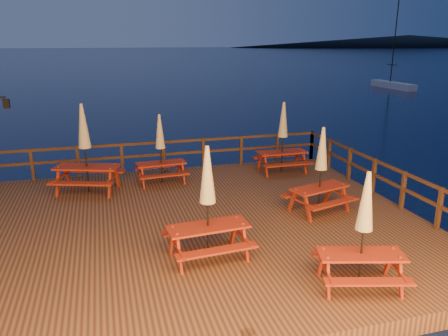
# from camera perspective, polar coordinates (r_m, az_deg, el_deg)

# --- Properties ---
(ground) EXTENTS (500.00, 500.00, 0.00)m
(ground) POSITION_cam_1_polar(r_m,az_deg,el_deg) (11.64, -4.28, -8.90)
(ground) COLOR #050E32
(ground) RESTS_ON ground
(deck) EXTENTS (12.00, 10.00, 0.40)m
(deck) POSITION_cam_1_polar(r_m,az_deg,el_deg) (11.55, -4.30, -8.00)
(deck) COLOR #452316
(deck) RESTS_ON ground
(deck_piles) EXTENTS (11.44, 9.44, 1.40)m
(deck_piles) POSITION_cam_1_polar(r_m,az_deg,el_deg) (11.77, -4.25, -10.21)
(deck_piles) COLOR black
(deck_piles) RESTS_ON ground
(railing) EXTENTS (11.80, 9.75, 1.10)m
(railing) POSITION_cam_1_polar(r_m,az_deg,el_deg) (12.84, -5.99, -0.87)
(railing) COLOR black
(railing) RESTS_ON deck
(headland_right) EXTENTS (230.40, 86.40, 7.00)m
(headland_right) POSITION_cam_1_polar(r_m,az_deg,el_deg) (304.51, 22.98, 15.04)
(headland_right) COLOR black
(headland_right) RESTS_ON ground
(sailboat) EXTENTS (1.12, 6.35, 9.43)m
(sailboat) POSITION_cam_1_polar(r_m,az_deg,el_deg) (49.51, 21.15, 10.06)
(sailboat) COLOR silver
(sailboat) RESTS_ON ground
(picnic_table_0) EXTENTS (1.96, 1.75, 2.36)m
(picnic_table_0) POSITION_cam_1_polar(r_m,az_deg,el_deg) (12.03, 12.55, -0.09)
(picnic_table_0) COLOR maroon
(picnic_table_0) RESTS_ON deck
(picnic_table_1) EXTENTS (2.33, 2.12, 2.75)m
(picnic_table_1) POSITION_cam_1_polar(r_m,az_deg,el_deg) (13.90, -17.71, 2.61)
(picnic_table_1) COLOR maroon
(picnic_table_1) RESTS_ON deck
(picnic_table_2) EXTENTS (1.91, 1.71, 2.31)m
(picnic_table_2) POSITION_cam_1_polar(r_m,az_deg,el_deg) (8.59, 17.77, -7.55)
(picnic_table_2) COLOR maroon
(picnic_table_2) RESTS_ON deck
(picnic_table_3) EXTENTS (1.87, 1.58, 2.51)m
(picnic_table_3) POSITION_cam_1_polar(r_m,az_deg,el_deg) (9.20, -2.15, -4.40)
(picnic_table_3) COLOR maroon
(picnic_table_3) RESTS_ON deck
(picnic_table_4) EXTENTS (1.75, 1.44, 2.51)m
(picnic_table_4) POSITION_cam_1_polar(r_m,az_deg,el_deg) (15.45, 7.68, 4.12)
(picnic_table_4) COLOR maroon
(picnic_table_4) RESTS_ON deck
(picnic_table_5) EXTENTS (1.69, 1.42, 2.29)m
(picnic_table_5) POSITION_cam_1_polar(r_m,az_deg,el_deg) (14.32, -8.31, 2.63)
(picnic_table_5) COLOR maroon
(picnic_table_5) RESTS_ON deck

